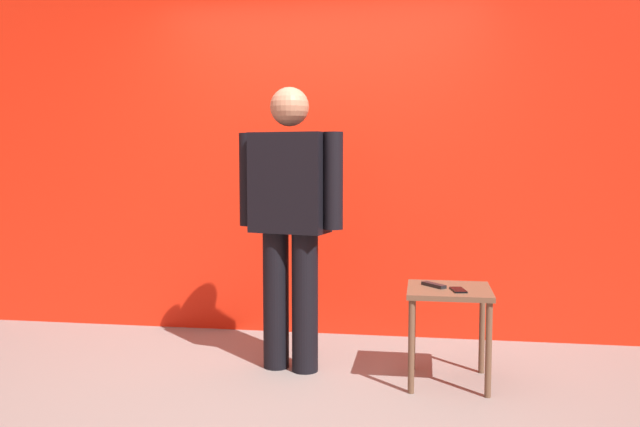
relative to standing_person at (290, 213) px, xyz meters
name	(u,v)px	position (x,y,z in m)	size (l,w,h in m)	color
ground_plane	(271,407)	(0.02, -0.64, -0.98)	(12.00, 12.00, 0.00)	gray
back_wall_red	(317,128)	(0.02, 0.91, 0.56)	(5.51, 0.12, 3.06)	red
standing_person	(290,213)	(0.00, 0.00, 0.00)	(0.69, 0.33, 1.74)	black
side_table	(449,304)	(0.96, -0.10, -0.51)	(0.48, 0.48, 0.56)	brown
cell_phone	(458,290)	(1.01, -0.18, -0.41)	(0.07, 0.14, 0.01)	black
tv_remote	(434,285)	(0.87, -0.08, -0.40)	(0.04, 0.17, 0.02)	black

